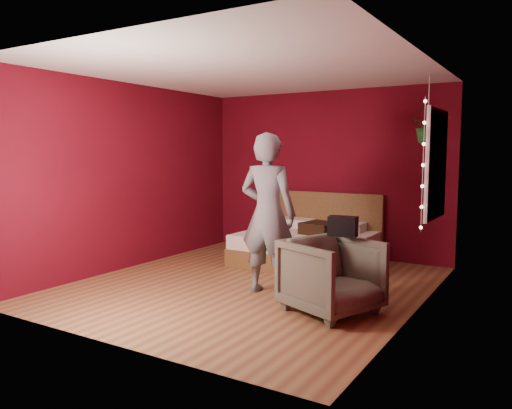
# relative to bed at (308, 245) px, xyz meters

# --- Properties ---
(floor) EXTENTS (4.50, 4.50, 0.00)m
(floor) POSITION_rel_bed_xyz_m (-0.07, -1.51, -0.26)
(floor) COLOR olive
(floor) RESTS_ON ground
(room_walls) EXTENTS (4.04, 4.54, 2.62)m
(room_walls) POSITION_rel_bed_xyz_m (-0.07, -1.51, 1.42)
(room_walls) COLOR #5F0A17
(room_walls) RESTS_ON ground
(window) EXTENTS (0.05, 0.97, 1.27)m
(window) POSITION_rel_bed_xyz_m (1.90, -0.61, 1.24)
(window) COLOR white
(window) RESTS_ON room_walls
(fairy_lights) EXTENTS (0.04, 0.04, 1.45)m
(fairy_lights) POSITION_rel_bed_xyz_m (1.87, -1.13, 1.24)
(fairy_lights) COLOR silver
(fairy_lights) RESTS_ON room_walls
(bed) EXTENTS (1.83, 1.56, 1.01)m
(bed) POSITION_rel_bed_xyz_m (0.00, 0.00, 0.00)
(bed) COLOR brown
(bed) RESTS_ON ground
(person) EXTENTS (0.71, 0.49, 1.86)m
(person) POSITION_rel_bed_xyz_m (0.28, -1.70, 0.67)
(person) COLOR slate
(person) RESTS_ON ground
(armchair) EXTENTS (1.09, 1.08, 0.77)m
(armchair) POSITION_rel_bed_xyz_m (1.20, -1.99, 0.12)
(armchair) COLOR #5B5848
(armchair) RESTS_ON ground
(handbag) EXTENTS (0.31, 0.18, 0.21)m
(handbag) POSITION_rel_bed_xyz_m (1.23, -1.79, 0.61)
(handbag) COLOR black
(handbag) RESTS_ON armchair
(throw_pillow) EXTENTS (0.56, 0.56, 0.17)m
(throw_pillow) POSITION_rel_bed_xyz_m (0.21, -0.05, 0.28)
(throw_pillow) COLOR black
(throw_pillow) RESTS_ON bed
(hanging_plant) EXTENTS (0.48, 0.45, 0.85)m
(hanging_plant) POSITION_rel_bed_xyz_m (1.67, -0.05, 1.71)
(hanging_plant) COLOR silver
(hanging_plant) RESTS_ON room_walls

